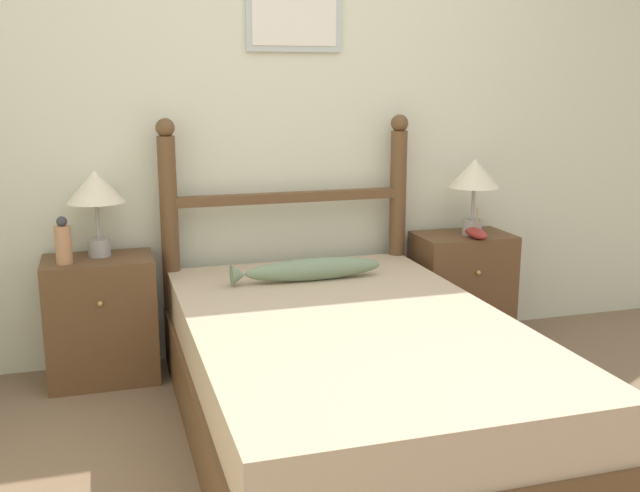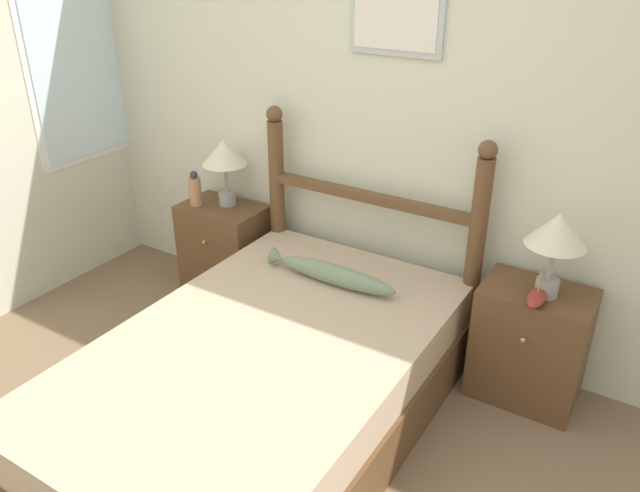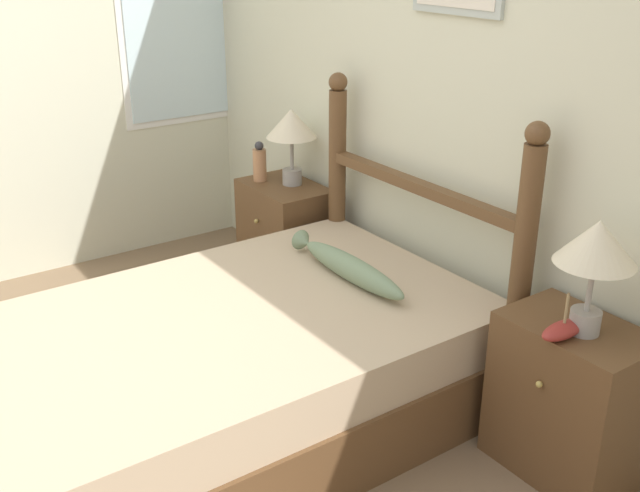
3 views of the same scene
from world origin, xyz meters
name	(u,v)px [view 1 (image 1 of 3)]	position (x,y,z in m)	size (l,w,h in m)	color
wall_back	(304,112)	(0.00, 1.73, 1.28)	(6.40, 0.08, 2.55)	beige
bed	(350,378)	(-0.12, 0.60, 0.25)	(1.32, 2.08, 0.50)	brown
headboard	(289,230)	(-0.12, 1.60, 0.67)	(1.32, 0.09, 1.26)	brown
nightstand_left	(101,320)	(-1.09, 1.50, 0.31)	(0.52, 0.37, 0.61)	brown
nightstand_right	(461,288)	(0.85, 1.50, 0.31)	(0.52, 0.37, 0.61)	brown
table_lamp_left	(96,191)	(-1.08, 1.54, 0.93)	(0.27, 0.27, 0.42)	gray
table_lamp_right	(474,177)	(0.88, 1.47, 0.93)	(0.27, 0.27, 0.42)	gray
bottle	(63,243)	(-1.24, 1.43, 0.71)	(0.07, 0.07, 0.22)	tan
model_boat	(476,233)	(0.86, 1.39, 0.64)	(0.08, 0.20, 0.17)	maroon
fish_pillow	(308,270)	(-0.13, 1.21, 0.56)	(0.74, 0.10, 0.11)	gray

